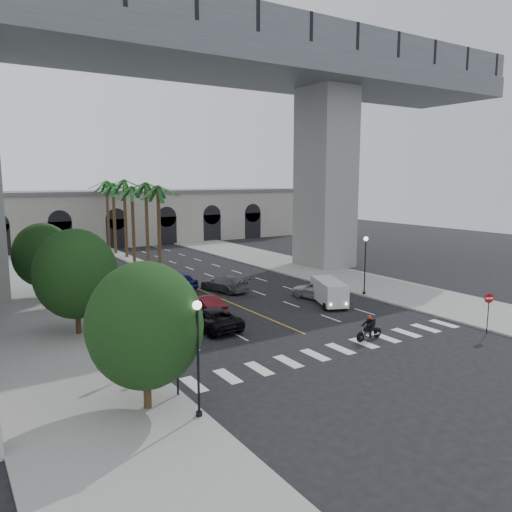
# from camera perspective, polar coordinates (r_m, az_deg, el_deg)

# --- Properties ---
(ground) EXTENTS (140.00, 140.00, 0.00)m
(ground) POSITION_cam_1_polar(r_m,az_deg,el_deg) (32.89, 7.84, -9.74)
(ground) COLOR black
(ground) RESTS_ON ground
(sidewalk_left) EXTENTS (8.00, 100.00, 0.15)m
(sidewalk_left) POSITION_cam_1_polar(r_m,az_deg,el_deg) (40.37, -23.98, -6.80)
(sidewalk_left) COLOR gray
(sidewalk_left) RESTS_ON ground
(sidewalk_right) EXTENTS (8.00, 100.00, 0.15)m
(sidewalk_right) POSITION_cam_1_polar(r_m,az_deg,el_deg) (53.38, 9.71, -2.44)
(sidewalk_right) COLOR gray
(sidewalk_right) RESTS_ON ground
(median) EXTENTS (2.00, 24.00, 0.20)m
(median) POSITION_cam_1_polar(r_m,az_deg,el_deg) (65.73, -14.11, -0.42)
(median) COLOR gray
(median) RESTS_ON ground
(pier_building) EXTENTS (71.00, 10.50, 8.50)m
(pier_building) POSITION_cam_1_polar(r_m,az_deg,el_deg) (81.46, -18.05, 4.12)
(pier_building) COLOR beige
(pier_building) RESTS_ON ground
(bridge) EXTENTS (75.00, 13.00, 26.00)m
(bridge) POSITION_cam_1_polar(r_m,az_deg,el_deg) (52.07, -5.24, 17.77)
(bridge) COLOR gray
(bridge) RESTS_ON ground
(palm_a) EXTENTS (3.20, 3.20, 10.30)m
(palm_a) POSITION_cam_1_polar(r_m,az_deg,el_deg) (55.51, -11.15, 7.34)
(palm_a) COLOR #47331E
(palm_a) RESTS_ON ground
(palm_b) EXTENTS (3.20, 3.20, 10.60)m
(palm_b) POSITION_cam_1_polar(r_m,az_deg,el_deg) (59.28, -12.50, 7.65)
(palm_b) COLOR #47331E
(palm_b) RESTS_ON ground
(palm_c) EXTENTS (3.20, 3.20, 10.10)m
(palm_c) POSITION_cam_1_polar(r_m,az_deg,el_deg) (62.96, -14.01, 7.25)
(palm_c) COLOR #47331E
(palm_c) RESTS_ON ground
(palm_d) EXTENTS (3.20, 3.20, 10.90)m
(palm_d) POSITION_cam_1_polar(r_m,az_deg,el_deg) (66.86, -14.85, 7.93)
(palm_d) COLOR #47331E
(palm_d) RESTS_ON ground
(palm_e) EXTENTS (3.20, 3.20, 10.40)m
(palm_e) POSITION_cam_1_polar(r_m,az_deg,el_deg) (70.61, -16.04, 7.54)
(palm_e) COLOR #47331E
(palm_e) RESTS_ON ground
(palm_f) EXTENTS (3.20, 3.20, 10.70)m
(palm_f) POSITION_cam_1_polar(r_m,az_deg,el_deg) (74.53, -16.71, 7.78)
(palm_f) COLOR #47331E
(palm_f) RESTS_ON ground
(street_tree_near) EXTENTS (5.20, 5.20, 6.89)m
(street_tree_near) POSITION_cam_1_polar(r_m,az_deg,el_deg) (22.83, -12.57, -7.72)
(street_tree_near) COLOR #382616
(street_tree_near) RESTS_ON ground
(street_tree_mid) EXTENTS (5.44, 5.44, 7.21)m
(street_tree_mid) POSITION_cam_1_polar(r_m,az_deg,el_deg) (34.99, -19.92, -1.93)
(street_tree_mid) COLOR #382616
(street_tree_mid) RESTS_ON ground
(street_tree_far) EXTENTS (5.04, 5.04, 6.68)m
(street_tree_far) POSITION_cam_1_polar(r_m,az_deg,el_deg) (46.69, -23.18, 0.10)
(street_tree_far) COLOR #382616
(street_tree_far) RESTS_ON ground
(lamp_post_left_near) EXTENTS (0.40, 0.40, 5.35)m
(lamp_post_left_near) POSITION_cam_1_polar(r_m,az_deg,el_deg) (21.91, -6.66, -10.50)
(lamp_post_left_near) COLOR black
(lamp_post_left_near) RESTS_ON ground
(lamp_post_left_far) EXTENTS (0.40, 0.40, 5.35)m
(lamp_post_left_far) POSITION_cam_1_polar(r_m,az_deg,el_deg) (41.27, -19.54, -1.72)
(lamp_post_left_far) COLOR black
(lamp_post_left_far) RESTS_ON ground
(lamp_post_right) EXTENTS (0.40, 0.40, 5.35)m
(lamp_post_right) POSITION_cam_1_polar(r_m,az_deg,el_deg) (45.39, 12.37, -0.48)
(lamp_post_right) COLOR black
(lamp_post_right) RESTS_ON ground
(traffic_signal_near) EXTENTS (0.25, 0.18, 3.65)m
(traffic_signal_near) POSITION_cam_1_polar(r_m,az_deg,el_deg) (24.33, -9.04, -10.32)
(traffic_signal_near) COLOR black
(traffic_signal_near) RESTS_ON ground
(traffic_signal_far) EXTENTS (0.25, 0.18, 3.65)m
(traffic_signal_far) POSITION_cam_1_polar(r_m,az_deg,el_deg) (27.88, -12.36, -7.90)
(traffic_signal_far) COLOR black
(traffic_signal_far) RESTS_ON ground
(motorcycle_rider) EXTENTS (2.27, 0.61, 1.64)m
(motorcycle_rider) POSITION_cam_1_polar(r_m,az_deg,el_deg) (33.73, 12.90, -8.09)
(motorcycle_rider) COLOR black
(motorcycle_rider) RESTS_ON ground
(car_a) EXTENTS (2.90, 5.17, 1.66)m
(car_a) POSITION_cam_1_polar(r_m,az_deg,el_deg) (43.74, 7.12, -3.88)
(car_a) COLOR #ABABB0
(car_a) RESTS_ON ground
(car_b) EXTENTS (1.91, 4.79, 1.55)m
(car_b) POSITION_cam_1_polar(r_m,az_deg,el_deg) (38.87, -6.05, -5.58)
(car_b) COLOR #541016
(car_b) RESTS_ON ground
(car_c) EXTENTS (2.81, 5.60, 1.52)m
(car_c) POSITION_cam_1_polar(r_m,az_deg,el_deg) (35.30, -5.19, -7.09)
(car_c) COLOR black
(car_c) RESTS_ON ground
(car_d) EXTENTS (3.29, 5.65, 1.54)m
(car_d) POSITION_cam_1_polar(r_m,az_deg,el_deg) (46.61, -3.68, -3.11)
(car_d) COLOR #59595D
(car_d) RESTS_ON ground
(car_e) EXTENTS (2.50, 4.91, 1.60)m
(car_e) POSITION_cam_1_polar(r_m,az_deg,el_deg) (48.20, -8.87, -2.76)
(car_e) COLOR #11104D
(car_e) RESTS_ON ground
(cargo_van) EXTENTS (3.54, 5.17, 2.07)m
(cargo_van) POSITION_cam_1_polar(r_m,az_deg,el_deg) (41.91, 8.36, -4.03)
(cargo_van) COLOR silver
(cargo_van) RESTS_ON ground
(pedestrian_a) EXTENTS (0.64, 0.44, 1.71)m
(pedestrian_a) POSITION_cam_1_polar(r_m,az_deg,el_deg) (27.10, -11.65, -11.74)
(pedestrian_a) COLOR black
(pedestrian_a) RESTS_ON sidewalk_left
(pedestrian_b) EXTENTS (0.97, 0.89, 1.61)m
(pedestrian_b) POSITION_cam_1_polar(r_m,az_deg,el_deg) (32.04, -15.79, -8.71)
(pedestrian_b) COLOR black
(pedestrian_b) RESTS_ON sidewalk_left
(do_not_enter_sign) EXTENTS (0.64, 0.32, 2.81)m
(do_not_enter_sign) POSITION_cam_1_polar(r_m,az_deg,el_deg) (37.24, 25.05, -5.03)
(do_not_enter_sign) COLOR black
(do_not_enter_sign) RESTS_ON ground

